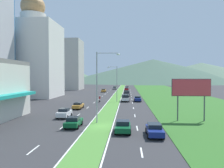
{
  "coord_description": "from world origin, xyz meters",
  "views": [
    {
      "loc": [
        3.82,
        -30.76,
        6.93
      ],
      "look_at": [
        -1.24,
        41.34,
        4.59
      ],
      "focal_mm": 36.0,
      "sensor_mm": 36.0,
      "label": 1
    }
  ],
  "objects_px": {
    "street_lamp_near": "(99,83)",
    "pickup_truck_1": "(126,98)",
    "car_7": "(78,105)",
    "car_9": "(127,88)",
    "car_3": "(115,88)",
    "car_4": "(126,89)",
    "car_2": "(123,126)",
    "pickup_truck_0": "(127,94)",
    "street_lamp_mid": "(116,82)",
    "billboard_roadside": "(191,89)",
    "car_6": "(74,122)",
    "car_5": "(64,113)",
    "car_8": "(104,90)",
    "car_0": "(138,99)",
    "motorcycle_rider": "(100,99)",
    "car_1": "(155,130)"
  },
  "relations": [
    {
      "from": "car_3",
      "to": "car_4",
      "type": "xyz_separation_m",
      "value": [
        6.46,
        -8.89,
        -0.07
      ]
    },
    {
      "from": "car_7",
      "to": "pickup_truck_0",
      "type": "height_order",
      "value": "pickup_truck_0"
    },
    {
      "from": "car_0",
      "to": "motorcycle_rider",
      "type": "bearing_deg",
      "value": -78.83
    },
    {
      "from": "street_lamp_mid",
      "to": "billboard_roadside",
      "type": "xyz_separation_m",
      "value": [
        13.1,
        -25.95,
        -0.59
      ]
    },
    {
      "from": "car_8",
      "to": "pickup_truck_0",
      "type": "distance_m",
      "value": 23.44
    },
    {
      "from": "car_6",
      "to": "pickup_truck_1",
      "type": "height_order",
      "value": "pickup_truck_1"
    },
    {
      "from": "street_lamp_near",
      "to": "car_5",
      "type": "height_order",
      "value": "street_lamp_near"
    },
    {
      "from": "car_8",
      "to": "car_9",
      "type": "distance_m",
      "value": 27.2
    },
    {
      "from": "car_7",
      "to": "car_8",
      "type": "bearing_deg",
      "value": 0.11
    },
    {
      "from": "street_lamp_mid",
      "to": "car_9",
      "type": "height_order",
      "value": "street_lamp_mid"
    },
    {
      "from": "car_7",
      "to": "pickup_truck_0",
      "type": "relative_size",
      "value": 0.85
    },
    {
      "from": "billboard_roadside",
      "to": "car_6",
      "type": "height_order",
      "value": "billboard_roadside"
    },
    {
      "from": "car_6",
      "to": "car_7",
      "type": "xyz_separation_m",
      "value": [
        -3.28,
        17.45,
        -0.02
      ]
    },
    {
      "from": "car_8",
      "to": "motorcycle_rider",
      "type": "distance_m",
      "value": 39.52
    },
    {
      "from": "street_lamp_near",
      "to": "pickup_truck_1",
      "type": "bearing_deg",
      "value": 83.07
    },
    {
      "from": "car_2",
      "to": "pickup_truck_0",
      "type": "height_order",
      "value": "pickup_truck_0"
    },
    {
      "from": "car_4",
      "to": "car_8",
      "type": "bearing_deg",
      "value": -37.82
    },
    {
      "from": "street_lamp_near",
      "to": "car_8",
      "type": "relative_size",
      "value": 2.27
    },
    {
      "from": "car_0",
      "to": "car_7",
      "type": "xyz_separation_m",
      "value": [
        -13.48,
        -15.31,
        -0.04
      ]
    },
    {
      "from": "car_7",
      "to": "car_9",
      "type": "xyz_separation_m",
      "value": [
        10.38,
        77.76,
        0.07
      ]
    },
    {
      "from": "car_2",
      "to": "car_9",
      "type": "xyz_separation_m",
      "value": [
        0.25,
        97.62,
        0.06
      ]
    },
    {
      "from": "car_0",
      "to": "car_4",
      "type": "bearing_deg",
      "value": -176.12
    },
    {
      "from": "car_3",
      "to": "car_8",
      "type": "height_order",
      "value": "car_3"
    },
    {
      "from": "street_lamp_mid",
      "to": "car_5",
      "type": "xyz_separation_m",
      "value": [
        -7.42,
        -24.39,
        -4.77
      ]
    },
    {
      "from": "car_4",
      "to": "pickup_truck_1",
      "type": "bearing_deg",
      "value": 0.05
    },
    {
      "from": "street_lamp_near",
      "to": "street_lamp_mid",
      "type": "height_order",
      "value": "street_lamp_near"
    },
    {
      "from": "street_lamp_near",
      "to": "car_6",
      "type": "height_order",
      "value": "street_lamp_near"
    },
    {
      "from": "car_0",
      "to": "car_9",
      "type": "height_order",
      "value": "car_9"
    },
    {
      "from": "car_0",
      "to": "street_lamp_near",
      "type": "bearing_deg",
      "value": -13.13
    },
    {
      "from": "car_4",
      "to": "car_7",
      "type": "bearing_deg",
      "value": -8.7
    },
    {
      "from": "car_6",
      "to": "motorcycle_rider",
      "type": "distance_m",
      "value": 30.7
    },
    {
      "from": "car_6",
      "to": "pickup_truck_0",
      "type": "distance_m",
      "value": 49.61
    },
    {
      "from": "car_3",
      "to": "car_4",
      "type": "distance_m",
      "value": 10.99
    },
    {
      "from": "car_8",
      "to": "car_0",
      "type": "bearing_deg",
      "value": -160.01
    },
    {
      "from": "car_4",
      "to": "street_lamp_near",
      "type": "bearing_deg",
      "value": -2.54
    },
    {
      "from": "car_3",
      "to": "pickup_truck_1",
      "type": "bearing_deg",
      "value": -173.77
    },
    {
      "from": "car_6",
      "to": "pickup_truck_1",
      "type": "bearing_deg",
      "value": -11.85
    },
    {
      "from": "car_5",
      "to": "street_lamp_near",
      "type": "bearing_deg",
      "value": -121.83
    },
    {
      "from": "car_0",
      "to": "car_7",
      "type": "height_order",
      "value": "car_0"
    },
    {
      "from": "car_7",
      "to": "car_8",
      "type": "xyz_separation_m",
      "value": [
        -0.1,
        52.65,
        0.06
      ]
    },
    {
      "from": "street_lamp_near",
      "to": "car_1",
      "type": "height_order",
      "value": "street_lamp_near"
    },
    {
      "from": "car_5",
      "to": "street_lamp_mid",
      "type": "bearing_deg",
      "value": -16.93
    },
    {
      "from": "car_2",
      "to": "pickup_truck_0",
      "type": "distance_m",
      "value": 51.53
    },
    {
      "from": "car_5",
      "to": "car_7",
      "type": "height_order",
      "value": "car_5"
    },
    {
      "from": "billboard_roadside",
      "to": "car_3",
      "type": "bearing_deg",
      "value": 101.05
    },
    {
      "from": "car_0",
      "to": "car_5",
      "type": "bearing_deg",
      "value": -27.44
    },
    {
      "from": "car_5",
      "to": "motorcycle_rider",
      "type": "height_order",
      "value": "motorcycle_rider"
    },
    {
      "from": "street_lamp_mid",
      "to": "car_4",
      "type": "relative_size",
      "value": 2.09
    },
    {
      "from": "car_3",
      "to": "motorcycle_rider",
      "type": "xyz_separation_m",
      "value": [
        -0.54,
        -61.38,
        -0.08
      ]
    },
    {
      "from": "car_7",
      "to": "pickup_truck_0",
      "type": "bearing_deg",
      "value": -18.06
    }
  ]
}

